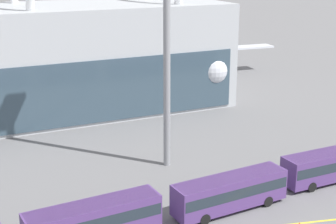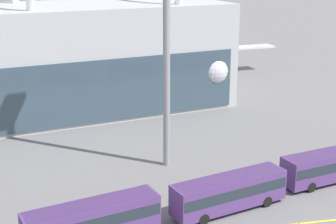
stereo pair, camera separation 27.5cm
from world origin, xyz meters
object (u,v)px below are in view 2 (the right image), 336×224
at_px(airliner_at_gate_far, 168,49).
at_px(shuttle_bus_1, 93,219).
at_px(shuttle_bus_3, 331,164).
at_px(floodlight_mast, 166,0).
at_px(shuttle_bus_2, 229,191).

xyz_separation_m(airliner_at_gate_far, shuttle_bus_1, (-29.94, -49.47, -3.76)).
bearing_deg(shuttle_bus_3, floodlight_mast, 139.91).
bearing_deg(shuttle_bus_1, floodlight_mast, 41.05).
bearing_deg(shuttle_bus_1, shuttle_bus_3, -1.66).
bearing_deg(shuttle_bus_1, airliner_at_gate_far, 55.60).
bearing_deg(shuttle_bus_2, airliner_at_gate_far, 67.10).
bearing_deg(shuttle_bus_3, shuttle_bus_2, -176.18).
height_order(airliner_at_gate_far, shuttle_bus_2, airliner_at_gate_far).
bearing_deg(airliner_at_gate_far, shuttle_bus_2, -13.40).
height_order(shuttle_bus_1, shuttle_bus_3, same).
bearing_deg(shuttle_bus_2, shuttle_bus_3, 0.56).
xyz_separation_m(airliner_at_gate_far, shuttle_bus_3, (-4.58, -48.78, -3.76)).
height_order(shuttle_bus_2, shuttle_bus_3, same).
xyz_separation_m(shuttle_bus_2, shuttle_bus_3, (12.68, 0.96, 0.00)).
bearing_deg(floodlight_mast, airliner_at_gate_far, 64.61).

